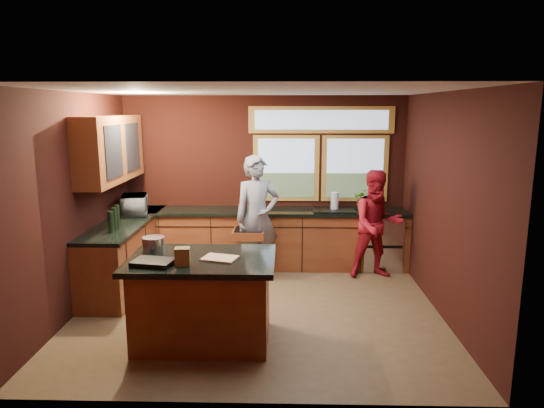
{
  "coord_description": "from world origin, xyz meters",
  "views": [
    {
      "loc": [
        0.32,
        -5.76,
        2.5
      ],
      "look_at": [
        0.16,
        0.4,
        1.28
      ],
      "focal_mm": 32.0,
      "sensor_mm": 36.0,
      "label": 1
    }
  ],
  "objects_px": {
    "person_grey": "(257,218)",
    "cutting_board": "(220,258)",
    "island": "(203,299)",
    "stock_pot": "(154,245)",
    "person_red": "(377,224)"
  },
  "relations": [
    {
      "from": "island",
      "to": "stock_pot",
      "type": "bearing_deg",
      "value": 164.74
    },
    {
      "from": "person_grey",
      "to": "stock_pot",
      "type": "relative_size",
      "value": 7.65
    },
    {
      "from": "island",
      "to": "cutting_board",
      "type": "xyz_separation_m",
      "value": [
        0.2,
        -0.05,
        0.48
      ]
    },
    {
      "from": "island",
      "to": "person_red",
      "type": "xyz_separation_m",
      "value": [
        2.25,
        2.11,
        0.33
      ]
    },
    {
      "from": "person_grey",
      "to": "stock_pot",
      "type": "bearing_deg",
      "value": -139.31
    },
    {
      "from": "stock_pot",
      "to": "island",
      "type": "bearing_deg",
      "value": -15.26
    },
    {
      "from": "cutting_board",
      "to": "person_grey",
      "type": "bearing_deg",
      "value": 82.4
    },
    {
      "from": "cutting_board",
      "to": "stock_pot",
      "type": "bearing_deg",
      "value": 165.07
    },
    {
      "from": "person_grey",
      "to": "cutting_board",
      "type": "relative_size",
      "value": 5.25
    },
    {
      "from": "island",
      "to": "person_red",
      "type": "relative_size",
      "value": 0.96
    },
    {
      "from": "person_red",
      "to": "stock_pot",
      "type": "bearing_deg",
      "value": -152.61
    },
    {
      "from": "cutting_board",
      "to": "stock_pot",
      "type": "relative_size",
      "value": 1.46
    },
    {
      "from": "person_red",
      "to": "island",
      "type": "bearing_deg",
      "value": -144.44
    },
    {
      "from": "person_grey",
      "to": "cutting_board",
      "type": "distance_m",
      "value": 2.09
    },
    {
      "from": "island",
      "to": "cutting_board",
      "type": "relative_size",
      "value": 4.43
    }
  ]
}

